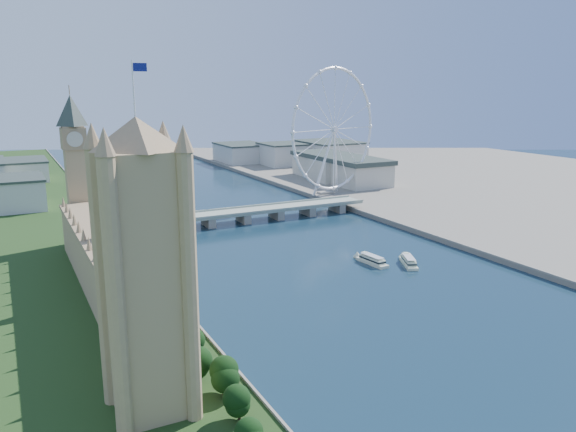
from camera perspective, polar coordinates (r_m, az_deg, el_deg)
ground at (r=231.98m, az=26.74°, el=-16.11°), size 2000.00×2000.00×0.00m
tree_row at (r=219.98m, az=-9.17°, el=-13.78°), size 9.06×217.06×21.10m
victoria_tower at (r=180.77m, az=-14.44°, el=-4.47°), size 28.16×28.16×112.00m
parliament_range at (r=300.73m, az=-17.72°, el=-4.90°), size 24.00×200.00×70.00m
big_ben at (r=396.56m, az=-20.88°, el=6.16°), size 20.02×20.02×110.00m
westminster_bridge at (r=459.24m, az=-4.58°, el=0.19°), size 220.00×22.00×9.50m
london_eye at (r=553.63m, az=4.71°, el=8.73°), size 113.60×39.12×124.30m
county_hall at (r=653.76m, az=5.25°, el=3.38°), size 54.00×144.00×35.00m
city_skyline at (r=712.00m, az=-9.79°, el=5.41°), size 505.00×280.00×32.00m
tour_boat_near at (r=355.06m, az=8.54°, el=-4.83°), size 9.35×27.86×6.02m
tour_boat_far at (r=356.77m, az=12.14°, el=-4.90°), size 18.01×27.50×5.98m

